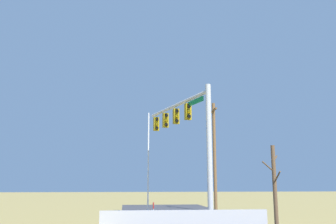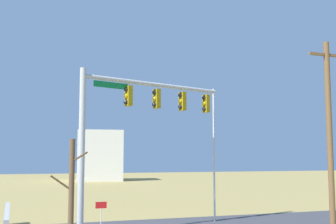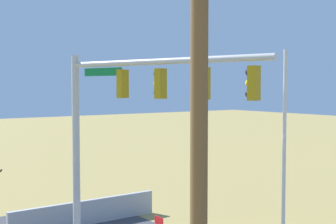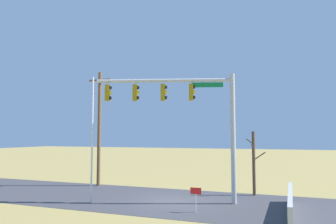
% 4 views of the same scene
% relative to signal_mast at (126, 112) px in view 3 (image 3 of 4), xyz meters
% --- Properties ---
extents(retaining_fence, '(0.20, 6.99, 1.11)m').
position_rel_signal_mast_xyz_m(retaining_fence, '(5.37, -1.01, -4.81)').
color(retaining_fence, '#A8A8AD').
rests_on(retaining_fence, ground_plane).
extents(signal_mast, '(7.70, 2.59, 7.35)m').
position_rel_signal_mast_xyz_m(signal_mast, '(0.00, 0.00, 0.00)').
color(signal_mast, '#B2B5BA').
rests_on(signal_mast, ground_plane).
extents(flagpole, '(0.10, 0.10, 7.21)m').
position_rel_signal_mast_xyz_m(flagpole, '(-5.19, -1.90, -1.76)').
color(flagpole, silver).
rests_on(flagpole, ground_plane).
extents(utility_pole, '(1.90, 0.26, 8.75)m').
position_rel_signal_mast_xyz_m(utility_pole, '(-8.34, 3.66, -0.82)').
color(utility_pole, brown).
rests_on(utility_pole, ground_plane).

